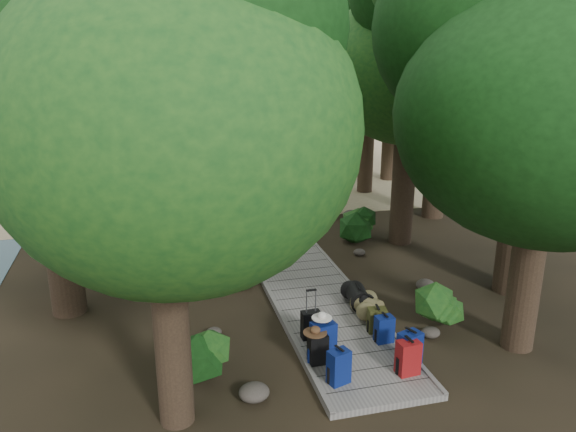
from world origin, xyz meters
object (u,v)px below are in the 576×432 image
object	(u,v)px
backpack_left_c	(323,338)
sun_lounger	(318,178)
duffel_right_khaki	(367,305)
backpack_right_a	(408,356)
suitcase_on_boardwalk	(311,325)
kayak	(161,178)
backpack_left_a	(339,365)
backpack_left_b	(318,347)
duffel_right_black	(358,296)
lone_suitcase_on_sand	(255,184)
backpack_right_d	(377,319)
backpack_right_b	(410,348)
backpack_right_c	(384,328)

from	to	relation	value
backpack_left_c	sun_lounger	world-z (taller)	backpack_left_c
backpack_left_c	duffel_right_khaki	size ratio (longest dim) A/B	1.28
backpack_right_a	backpack_left_c	bearing A→B (deg)	140.88
suitcase_on_boardwalk	kayak	distance (m)	13.93
backpack_left_a	backpack_left_b	xyz separation A→B (m)	(-0.16, 0.66, -0.02)
suitcase_on_boardwalk	backpack_left_c	bearing A→B (deg)	-91.35
duffel_right_black	lone_suitcase_on_sand	world-z (taller)	lone_suitcase_on_sand
duffel_right_khaki	kayak	world-z (taller)	duffel_right_khaki
backpack_right_d	duffel_right_black	size ratio (longest dim) A/B	0.77
backpack_right_b	suitcase_on_boardwalk	size ratio (longest dim) A/B	1.27
backpack_right_d	lone_suitcase_on_sand	distance (m)	11.03
backpack_left_a	backpack_left_c	bearing A→B (deg)	72.86
backpack_left_a	backpack_right_d	xyz separation A→B (m)	(1.29, 1.44, -0.06)
backpack_left_b	kayak	distance (m)	14.76
backpack_left_b	backpack_right_a	bearing A→B (deg)	-28.58
duffel_right_khaki	suitcase_on_boardwalk	bearing A→B (deg)	176.48
backpack_right_d	duffel_right_black	bearing A→B (deg)	96.90
backpack_right_d	backpack_left_a	bearing A→B (deg)	-123.14
duffel_right_black	suitcase_on_boardwalk	bearing A→B (deg)	-134.58
backpack_left_a	duffel_right_khaki	bearing A→B (deg)	39.25
backpack_left_a	backpack_right_d	distance (m)	1.93
backpack_left_b	backpack_left_c	xyz separation A→B (m)	(0.14, 0.14, 0.08)
backpack_left_b	backpack_right_c	bearing A→B (deg)	13.29
lone_suitcase_on_sand	kayak	distance (m)	4.37
backpack_left_a	backpack_right_b	xyz separation A→B (m)	(1.35, 0.17, 0.03)
backpack_right_b	sun_lounger	distance (m)	13.31
lone_suitcase_on_sand	backpack_left_a	bearing A→B (deg)	-77.45
backpack_left_c	kayak	distance (m)	14.64
backpack_right_b	backpack_right_c	distance (m)	0.88
backpack_left_b	backpack_right_d	distance (m)	1.64
backpack_left_a	backpack_left_c	distance (m)	0.80
backpack_right_b	sun_lounger	world-z (taller)	backpack_right_b
backpack_right_a	lone_suitcase_on_sand	world-z (taller)	backpack_right_a
duffel_right_black	sun_lounger	bearing A→B (deg)	85.06
backpack_left_b	suitcase_on_boardwalk	world-z (taller)	backpack_left_b
backpack_left_c	backpack_right_d	xyz separation A→B (m)	(1.30, 0.64, -0.12)
backpack_right_b	backpack_right_d	size ratio (longest dim) A/B	1.32
backpack_left_b	kayak	bearing A→B (deg)	96.11
backpack_left_b	backpack_left_c	bearing A→B (deg)	43.27
backpack_right_c	kayak	size ratio (longest dim) A/B	0.18
backpack_right_b	backpack_left_a	bearing A→B (deg)	167.54
backpack_left_a	backpack_left_b	distance (m)	0.67
backpack_left_b	lone_suitcase_on_sand	bearing A→B (deg)	81.92
backpack_left_c	backpack_right_c	size ratio (longest dim) A/B	1.35
duffel_right_black	sun_lounger	distance (m)	10.98
backpack_left_a	backpack_left_c	world-z (taller)	backpack_left_c
backpack_left_c	backpack_right_d	size ratio (longest dim) A/B	1.43
backpack_right_d	suitcase_on_boardwalk	size ratio (longest dim) A/B	0.96
backpack_right_d	kayak	distance (m)	14.28
backpack_left_c	kayak	world-z (taller)	backpack_left_c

